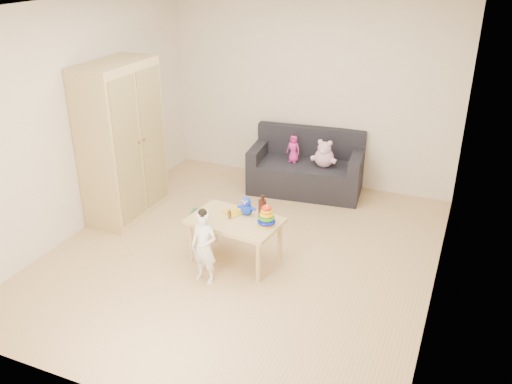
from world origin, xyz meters
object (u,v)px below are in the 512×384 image
at_px(wardrobe, 122,142).
at_px(play_table, 235,240).
at_px(sofa, 306,177).
at_px(toddler, 204,247).

distance_m(wardrobe, play_table, 1.91).
bearing_deg(sofa, wardrobe, -147.54).
height_order(wardrobe, toddler, wardrobe).
relative_size(wardrobe, toddler, 2.49).
height_order(sofa, play_table, play_table).
xyz_separation_m(wardrobe, play_table, (1.71, -0.49, -0.70)).
bearing_deg(toddler, sofa, 90.72).
height_order(wardrobe, play_table, wardrobe).
xyz_separation_m(sofa, toddler, (-0.25, -2.44, 0.17)).
distance_m(sofa, play_table, 1.98).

